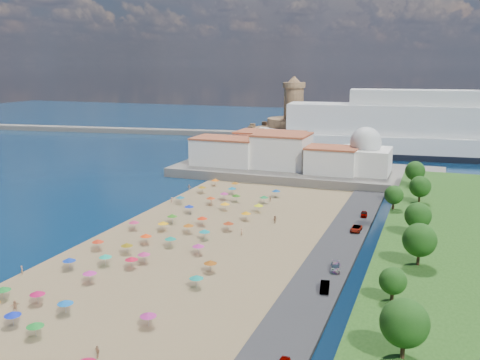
% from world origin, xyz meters
% --- Properties ---
extents(ground, '(700.00, 700.00, 0.00)m').
position_xyz_m(ground, '(0.00, 0.00, 0.00)').
color(ground, '#071938').
rests_on(ground, ground).
extents(terrace, '(90.00, 36.00, 3.00)m').
position_xyz_m(terrace, '(10.00, 73.00, 1.50)').
color(terrace, '#59544C').
rests_on(terrace, ground).
extents(jetty, '(18.00, 70.00, 2.40)m').
position_xyz_m(jetty, '(-12.00, 108.00, 1.20)').
color(jetty, '#59544C').
rests_on(jetty, ground).
extents(breakwater, '(199.03, 34.77, 2.60)m').
position_xyz_m(breakwater, '(-110.00, 153.00, 1.30)').
color(breakwater, '#59544C').
rests_on(breakwater, ground).
extents(waterfront_buildings, '(57.00, 29.00, 11.00)m').
position_xyz_m(waterfront_buildings, '(-3.05, 73.64, 7.88)').
color(waterfront_buildings, silver).
rests_on(waterfront_buildings, terrace).
extents(domed_building, '(16.00, 16.00, 15.00)m').
position_xyz_m(domed_building, '(30.00, 71.00, 8.97)').
color(domed_building, silver).
rests_on(domed_building, terrace).
extents(fortress, '(40.00, 40.00, 32.40)m').
position_xyz_m(fortress, '(-12.00, 138.00, 6.68)').
color(fortress, '#9D784E').
rests_on(fortress, ground).
extents(cruise_ship, '(155.07, 39.13, 33.55)m').
position_xyz_m(cruise_ship, '(51.67, 127.70, 9.94)').
color(cruise_ship, black).
rests_on(cruise_ship, ground).
extents(beach_parasols, '(30.58, 115.21, 2.20)m').
position_xyz_m(beach_parasols, '(-1.32, -8.17, 2.15)').
color(beach_parasols, gray).
rests_on(beach_parasols, beach).
extents(beachgoers, '(35.34, 98.49, 1.90)m').
position_xyz_m(beachgoers, '(-1.41, -0.96, 1.12)').
color(beachgoers, tan).
rests_on(beachgoers, beach).
extents(parked_cars, '(2.54, 76.48, 1.41)m').
position_xyz_m(parked_cars, '(36.00, -4.19, 1.36)').
color(parked_cars, gray).
rests_on(parked_cars, promenade).
extents(hillside_trees, '(11.60, 110.30, 6.96)m').
position_xyz_m(hillside_trees, '(48.38, -8.18, 9.87)').
color(hillside_trees, '#382314').
rests_on(hillside_trees, hillside).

